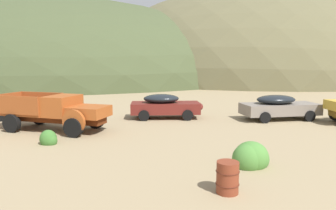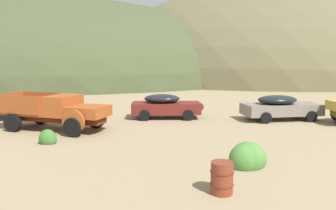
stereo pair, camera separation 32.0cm
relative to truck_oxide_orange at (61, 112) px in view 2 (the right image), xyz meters
name	(u,v)px [view 2 (the right image)]	position (x,y,z in m)	size (l,w,h in m)	color
hill_distant	(46,78)	(-24.01, 50.21, -1.02)	(92.77, 73.69, 32.05)	#424C2D
hill_far_left	(243,75)	(20.29, 62.80, -1.02)	(70.94, 82.41, 38.84)	brown
truck_oxide_orange	(61,112)	(0.00, 0.00, 0.00)	(6.34, 3.54, 1.91)	#51220D
car_oxblood	(168,106)	(5.49, 3.94, -0.20)	(4.77, 2.28, 1.57)	maroon
car_primer_gray	(283,107)	(12.76, 3.84, -0.20)	(5.31, 2.91, 1.57)	slate
oil_drum_spare	(222,178)	(7.75, -7.57, -0.56)	(0.67, 0.67, 0.91)	brown
bush_front_right	(48,139)	(0.50, -2.68, -0.80)	(0.80, 0.69, 0.84)	#3D702D
bush_lone_scrub	(248,159)	(8.90, -5.27, -0.72)	(1.33, 1.16, 1.15)	#4C8438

